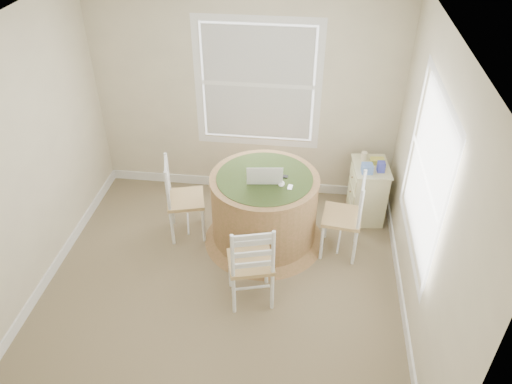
# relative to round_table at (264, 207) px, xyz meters

# --- Properties ---
(room) EXTENTS (3.64, 3.64, 2.64)m
(room) POSITION_rel_round_table_xyz_m (-0.17, -0.63, 0.84)
(room) COLOR #7D6D4F
(room) RESTS_ON ground
(round_table) EXTENTS (1.35, 1.35, 0.84)m
(round_table) POSITION_rel_round_table_xyz_m (0.00, 0.00, 0.00)
(round_table) COLOR #A57049
(round_table) RESTS_ON ground
(chair_left) EXTENTS (0.50, 0.51, 0.95)m
(chair_left) POSITION_rel_round_table_xyz_m (-0.88, 0.01, 0.02)
(chair_left) COLOR white
(chair_left) RESTS_ON ground
(chair_near) EXTENTS (0.51, 0.50, 0.95)m
(chair_near) POSITION_rel_round_table_xyz_m (-0.03, -0.89, 0.02)
(chair_near) COLOR white
(chair_near) RESTS_ON ground
(chair_right) EXTENTS (0.45, 0.46, 0.95)m
(chair_right) POSITION_rel_round_table_xyz_m (0.84, -0.09, 0.02)
(chair_right) COLOR white
(chair_right) RESTS_ON ground
(laptop) EXTENTS (0.40, 0.36, 0.25)m
(laptop) POSITION_rel_round_table_xyz_m (0.00, -0.04, 0.42)
(laptop) COLOR white
(laptop) RESTS_ON round_table
(mouse) EXTENTS (0.08, 0.11, 0.04)m
(mouse) POSITION_rel_round_table_xyz_m (0.19, -0.10, 0.39)
(mouse) COLOR white
(mouse) RESTS_ON round_table
(phone) EXTENTS (0.05, 0.09, 0.02)m
(phone) POSITION_rel_round_table_xyz_m (0.28, -0.15, 0.38)
(phone) COLOR #B7BABF
(phone) RESTS_ON round_table
(keys) EXTENTS (0.07, 0.06, 0.02)m
(keys) POSITION_rel_round_table_xyz_m (0.21, 0.03, 0.39)
(keys) COLOR black
(keys) RESTS_ON round_table
(corner_chest) EXTENTS (0.45, 0.57, 0.71)m
(corner_chest) POSITION_rel_round_table_xyz_m (1.16, 0.58, -0.10)
(corner_chest) COLOR beige
(corner_chest) RESTS_ON ground
(tissue_box) EXTENTS (0.13, 0.13, 0.10)m
(tissue_box) POSITION_rel_round_table_xyz_m (1.10, 0.45, 0.30)
(tissue_box) COLOR #587CC9
(tissue_box) RESTS_ON corner_chest
(box_yellow) EXTENTS (0.16, 0.11, 0.06)m
(box_yellow) POSITION_rel_round_table_xyz_m (1.22, 0.64, 0.28)
(box_yellow) COLOR gold
(box_yellow) RESTS_ON corner_chest
(box_blue) EXTENTS (0.09, 0.09, 0.12)m
(box_blue) POSITION_rel_round_table_xyz_m (1.24, 0.49, 0.31)
(box_blue) COLOR #393EAB
(box_blue) RESTS_ON corner_chest
(cup_cream) EXTENTS (0.07, 0.07, 0.09)m
(cup_cream) POSITION_rel_round_table_xyz_m (1.08, 0.71, 0.30)
(cup_cream) COLOR beige
(cup_cream) RESTS_ON corner_chest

